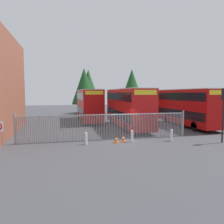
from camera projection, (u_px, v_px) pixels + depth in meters
ground_plane at (105, 126)px, 26.42m from camera, size 100.00×100.00×0.00m
palisade_fence at (106, 126)px, 18.24m from camera, size 14.41×0.14×2.35m
double_decker_bus_near_gate at (187, 106)px, 25.94m from camera, size 2.54×10.81×4.42m
double_decker_bus_behind_fence_left at (128, 107)px, 24.71m from camera, size 2.54×10.81×4.42m
double_decker_bus_behind_fence_right at (89, 104)px, 30.66m from camera, size 2.54×10.81×4.42m
double_decker_bus_far_back at (132, 102)px, 37.99m from camera, size 2.54×10.81×4.42m
bollard_near_left at (86, 138)px, 16.60m from camera, size 0.20×0.20×0.95m
bollard_center_front at (132, 136)px, 17.46m from camera, size 0.20×0.20×0.95m
bollard_near_right at (171, 135)px, 17.84m from camera, size 0.20×0.20×0.95m
traffic_cone_by_gate at (116, 139)px, 17.17m from camera, size 0.34×0.34×0.59m
traffic_cone_mid_forecourt at (123, 138)px, 17.51m from camera, size 0.34×0.34×0.59m
traffic_light_kerbside at (224, 105)px, 17.00m from camera, size 0.28×0.33×4.30m
tree_tall_back at (132, 86)px, 45.31m from camera, size 4.72×4.72×8.94m
tree_short_side at (84, 86)px, 39.68m from camera, size 4.58×4.58×8.51m
tree_mid_row at (88, 84)px, 44.01m from camera, size 4.04×4.04×8.76m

